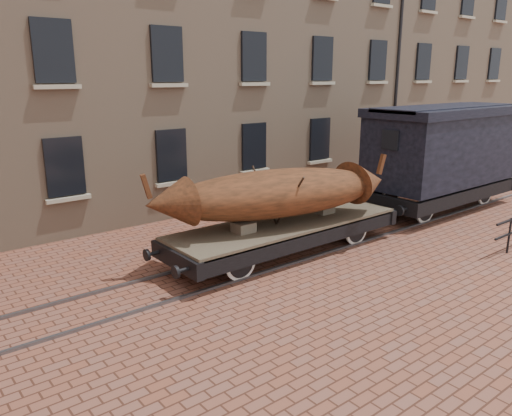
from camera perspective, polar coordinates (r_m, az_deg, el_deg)
ground at (r=15.06m, az=8.57°, el=-3.65°), size 90.00×90.00×0.00m
warehouse_cream at (r=23.95m, az=-4.24°, el=20.26°), size 40.00×10.19×14.00m
rail_track at (r=15.06m, az=8.58°, el=-3.54°), size 30.00×1.52×0.06m
flatcar_wagon at (r=13.61m, az=3.44°, el=-2.32°), size 7.71×2.09×1.16m
iron_boat at (r=13.11m, az=2.37°, el=1.74°), size 7.05×3.26×1.68m
goods_van at (r=19.05m, az=20.68°, el=6.68°), size 7.22×2.63×3.73m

